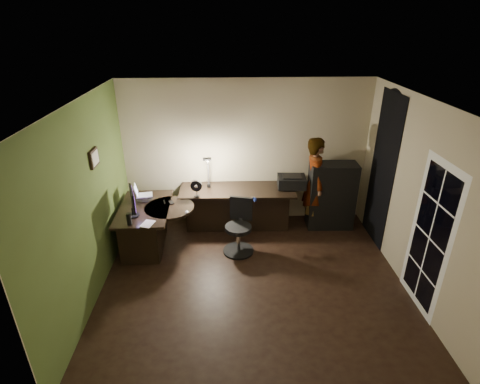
{
  "coord_description": "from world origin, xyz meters",
  "views": [
    {
      "loc": [
        -0.38,
        -4.55,
        3.65
      ],
      "look_at": [
        -0.15,
        1.05,
        1.0
      ],
      "focal_mm": 28.0,
      "sensor_mm": 36.0,
      "label": 1
    }
  ],
  "objects_px": {
    "office_chair": "(238,228)",
    "person": "(315,183)",
    "monitor": "(132,206)",
    "desk_left": "(147,227)",
    "cabinet": "(331,196)",
    "desk_right": "(237,208)"
  },
  "relations": [
    {
      "from": "desk_right",
      "to": "office_chair",
      "type": "xyz_separation_m",
      "value": [
        -0.01,
        -0.84,
        0.07
      ]
    },
    {
      "from": "monitor",
      "to": "person",
      "type": "height_order",
      "value": "person"
    },
    {
      "from": "desk_left",
      "to": "person",
      "type": "xyz_separation_m",
      "value": [
        2.99,
        0.64,
        0.48
      ]
    },
    {
      "from": "cabinet",
      "to": "desk_left",
      "type": "bearing_deg",
      "value": -168.05
    },
    {
      "from": "desk_right",
      "to": "monitor",
      "type": "height_order",
      "value": "monitor"
    },
    {
      "from": "person",
      "to": "desk_right",
      "type": "bearing_deg",
      "value": 94.5
    },
    {
      "from": "desk_right",
      "to": "monitor",
      "type": "distance_m",
      "value": 2.0
    },
    {
      "from": "monitor",
      "to": "office_chair",
      "type": "distance_m",
      "value": 1.74
    },
    {
      "from": "desk_right",
      "to": "office_chair",
      "type": "bearing_deg",
      "value": -89.65
    },
    {
      "from": "desk_right",
      "to": "person",
      "type": "height_order",
      "value": "person"
    },
    {
      "from": "desk_left",
      "to": "cabinet",
      "type": "xyz_separation_m",
      "value": [
        3.31,
        0.6,
        0.24
      ]
    },
    {
      "from": "monitor",
      "to": "person",
      "type": "relative_size",
      "value": 0.29
    },
    {
      "from": "desk_right",
      "to": "monitor",
      "type": "bearing_deg",
      "value": -150.1
    },
    {
      "from": "monitor",
      "to": "office_chair",
      "type": "relative_size",
      "value": 0.54
    },
    {
      "from": "desk_right",
      "to": "office_chair",
      "type": "height_order",
      "value": "office_chair"
    },
    {
      "from": "office_chair",
      "to": "desk_right",
      "type": "bearing_deg",
      "value": 104.08
    },
    {
      "from": "desk_right",
      "to": "monitor",
      "type": "xyz_separation_m",
      "value": [
        -1.68,
        -0.92,
        0.56
      ]
    },
    {
      "from": "monitor",
      "to": "desk_left",
      "type": "bearing_deg",
      "value": 50.8
    },
    {
      "from": "office_chair",
      "to": "person",
      "type": "height_order",
      "value": "person"
    },
    {
      "from": "desk_left",
      "to": "cabinet",
      "type": "relative_size",
      "value": 1.06
    },
    {
      "from": "monitor",
      "to": "office_chair",
      "type": "height_order",
      "value": "monitor"
    },
    {
      "from": "desk_left",
      "to": "person",
      "type": "relative_size",
      "value": 0.77
    }
  ]
}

